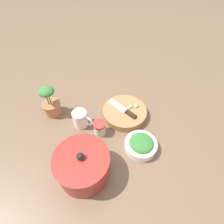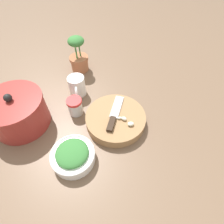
{
  "view_description": "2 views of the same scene",
  "coord_description": "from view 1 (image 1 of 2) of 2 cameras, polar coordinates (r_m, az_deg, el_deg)",
  "views": [
    {
      "loc": [
        -0.48,
        0.37,
        0.73
      ],
      "look_at": [
        0.01,
        0.01,
        0.04
      ],
      "focal_mm": 28.0,
      "sensor_mm": 36.0,
      "label": 1
    },
    {
      "loc": [
        -0.4,
        -0.21,
        0.58
      ],
      "look_at": [
        -0.01,
        -0.04,
        0.06
      ],
      "focal_mm": 28.0,
      "sensor_mm": 36.0,
      "label": 2
    }
  ],
  "objects": [
    {
      "name": "ground_plane",
      "position": [
        0.95,
        0.97,
        -1.9
      ],
      "size": [
        5.0,
        5.0,
        0.0
      ],
      "primitive_type": "plane",
      "color": "brown"
    },
    {
      "name": "cutting_board",
      "position": [
        0.95,
        4.12,
        -0.15
      ],
      "size": [
        0.24,
        0.24,
        0.04
      ],
      "color": "#9E754C",
      "rests_on": "ground_plane"
    },
    {
      "name": "chef_knife",
      "position": [
        0.93,
        3.92,
        0.72
      ],
      "size": [
        0.18,
        0.06,
        0.01
      ],
      "rotation": [
        0.0,
        0.0,
        4.88
      ],
      "color": "black",
      "rests_on": "cutting_board"
    },
    {
      "name": "garlic_cloves",
      "position": [
        0.95,
        6.95,
        1.88
      ],
      "size": [
        0.04,
        0.07,
        0.01
      ],
      "color": "beige",
      "rests_on": "cutting_board"
    },
    {
      "name": "herb_bowl",
      "position": [
        0.83,
        9.4,
        -10.46
      ],
      "size": [
        0.15,
        0.15,
        0.06
      ],
      "color": "white",
      "rests_on": "ground_plane"
    },
    {
      "name": "spice_jar",
      "position": [
        0.86,
        -4.01,
        -5.24
      ],
      "size": [
        0.06,
        0.06,
        0.07
      ],
      "color": "silver",
      "rests_on": "ground_plane"
    },
    {
      "name": "coffee_mug",
      "position": [
        0.9,
        -10.15,
        -2.24
      ],
      "size": [
        0.1,
        0.08,
        0.09
      ],
      "color": "white",
      "rests_on": "ground_plane"
    },
    {
      "name": "stock_pot",
      "position": [
        0.74,
        -9.48,
        -16.86
      ],
      "size": [
        0.22,
        0.22,
        0.16
      ],
      "color": "#9E2D28",
      "rests_on": "ground_plane"
    },
    {
      "name": "potted_herb",
      "position": [
        0.97,
        -19.39,
        2.68
      ],
      "size": [
        0.09,
        0.09,
        0.18
      ],
      "color": "#B26B47",
      "rests_on": "ground_plane"
    }
  ]
}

